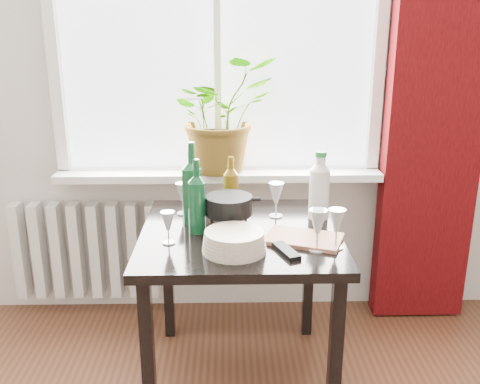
{
  "coord_description": "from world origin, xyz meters",
  "views": [
    {
      "loc": [
        0.05,
        -0.6,
        1.59
      ],
      "look_at": [
        0.1,
        1.55,
        0.92
      ],
      "focal_mm": 40.0,
      "sensor_mm": 36.0,
      "label": 1
    }
  ],
  "objects_px": {
    "cleaning_bottle": "(319,184)",
    "wineglass_front_left": "(168,227)",
    "wineglass_back_left": "(183,198)",
    "wine_bottle_left": "(197,196)",
    "wineglass_front_right": "(318,230)",
    "wine_bottle_right": "(192,182)",
    "wineglass_far_right": "(336,228)",
    "potted_plant": "(221,115)",
    "radiator": "(87,250)",
    "tv_remote": "(286,251)",
    "cutting_board": "(304,239)",
    "fondue_pot": "(229,213)",
    "plate_stack": "(234,242)",
    "bottle_amber": "(231,185)",
    "table": "(240,250)",
    "wineglass_back_center": "(276,199)"
  },
  "relations": [
    {
      "from": "cleaning_bottle",
      "to": "wineglass_front_left",
      "type": "bearing_deg",
      "value": -156.53
    },
    {
      "from": "wineglass_front_left",
      "to": "wineglass_back_left",
      "type": "bearing_deg",
      "value": 85.06
    },
    {
      "from": "wine_bottle_left",
      "to": "wineglass_front_right",
      "type": "relative_size",
      "value": 1.88
    },
    {
      "from": "wine_bottle_right",
      "to": "wineglass_front_left",
      "type": "relative_size",
      "value": 2.71
    },
    {
      "from": "wine_bottle_right",
      "to": "wineglass_far_right",
      "type": "distance_m",
      "value": 0.67
    },
    {
      "from": "potted_plant",
      "to": "wineglass_front_right",
      "type": "distance_m",
      "value": 0.97
    },
    {
      "from": "radiator",
      "to": "tv_remote",
      "type": "distance_m",
      "value": 1.39
    },
    {
      "from": "wineglass_far_right",
      "to": "cutting_board",
      "type": "height_order",
      "value": "wineglass_far_right"
    },
    {
      "from": "wineglass_front_left",
      "to": "wine_bottle_right",
      "type": "bearing_deg",
      "value": 70.58
    },
    {
      "from": "radiator",
      "to": "fondue_pot",
      "type": "xyz_separation_m",
      "value": [
        0.8,
        -0.63,
        0.44
      ]
    },
    {
      "from": "wine_bottle_left",
      "to": "fondue_pot",
      "type": "bearing_deg",
      "value": 5.78
    },
    {
      "from": "wineglass_front_right",
      "to": "plate_stack",
      "type": "bearing_deg",
      "value": -179.47
    },
    {
      "from": "bottle_amber",
      "to": "cleaning_bottle",
      "type": "distance_m",
      "value": 0.41
    },
    {
      "from": "table",
      "to": "cutting_board",
      "type": "distance_m",
      "value": 0.3
    },
    {
      "from": "cleaning_bottle",
      "to": "wine_bottle_left",
      "type": "bearing_deg",
      "value": -163.49
    },
    {
      "from": "table",
      "to": "potted_plant",
      "type": "relative_size",
      "value": 1.42
    },
    {
      "from": "radiator",
      "to": "plate_stack",
      "type": "bearing_deg",
      "value": -45.9
    },
    {
      "from": "wineglass_front_right",
      "to": "wineglass_back_center",
      "type": "height_order",
      "value": "wineglass_front_right"
    },
    {
      "from": "table",
      "to": "cleaning_bottle",
      "type": "xyz_separation_m",
      "value": [
        0.36,
        0.15,
        0.25
      ]
    },
    {
      "from": "radiator",
      "to": "wineglass_front_right",
      "type": "height_order",
      "value": "wineglass_front_right"
    },
    {
      "from": "radiator",
      "to": "table",
      "type": "height_order",
      "value": "table"
    },
    {
      "from": "wineglass_far_right",
      "to": "wineglass_front_left",
      "type": "bearing_deg",
      "value": 174.71
    },
    {
      "from": "wineglass_back_center",
      "to": "fondue_pot",
      "type": "distance_m",
      "value": 0.28
    },
    {
      "from": "wineglass_back_left",
      "to": "fondue_pot",
      "type": "distance_m",
      "value": 0.31
    },
    {
      "from": "wine_bottle_left",
      "to": "wine_bottle_right",
      "type": "height_order",
      "value": "wine_bottle_right"
    },
    {
      "from": "wine_bottle_left",
      "to": "wineglass_back_left",
      "type": "xyz_separation_m",
      "value": [
        -0.08,
        0.23,
        -0.09
      ]
    },
    {
      "from": "wineglass_back_center",
      "to": "plate_stack",
      "type": "relative_size",
      "value": 0.66
    },
    {
      "from": "cleaning_bottle",
      "to": "fondue_pot",
      "type": "xyz_separation_m",
      "value": [
        -0.41,
        -0.15,
        -0.08
      ]
    },
    {
      "from": "wineglass_far_right",
      "to": "wineglass_front_left",
      "type": "height_order",
      "value": "wineglass_far_right"
    },
    {
      "from": "wineglass_front_left",
      "to": "potted_plant",
      "type": "bearing_deg",
      "value": 74.41
    },
    {
      "from": "wineglass_front_left",
      "to": "cutting_board",
      "type": "relative_size",
      "value": 0.45
    },
    {
      "from": "cleaning_bottle",
      "to": "plate_stack",
      "type": "height_order",
      "value": "cleaning_bottle"
    },
    {
      "from": "wineglass_back_center",
      "to": "wineglass_front_left",
      "type": "bearing_deg",
      "value": -146.42
    },
    {
      "from": "plate_stack",
      "to": "fondue_pot",
      "type": "distance_m",
      "value": 0.23
    },
    {
      "from": "table",
      "to": "radiator",
      "type": "bearing_deg",
      "value": 143.46
    },
    {
      "from": "table",
      "to": "plate_stack",
      "type": "xyz_separation_m",
      "value": [
        -0.03,
        -0.22,
        0.13
      ]
    },
    {
      "from": "wineglass_far_right",
      "to": "cutting_board",
      "type": "xyz_separation_m",
      "value": [
        -0.12,
        0.08,
        -0.08
      ]
    },
    {
      "from": "radiator",
      "to": "wine_bottle_right",
      "type": "height_order",
      "value": "wine_bottle_right"
    },
    {
      "from": "wineglass_back_left",
      "to": "cutting_board",
      "type": "xyz_separation_m",
      "value": [
        0.52,
        -0.34,
        -0.07
      ]
    },
    {
      "from": "table",
      "to": "wineglass_back_left",
      "type": "height_order",
      "value": "wineglass_back_left"
    },
    {
      "from": "cleaning_bottle",
      "to": "wineglass_front_right",
      "type": "bearing_deg",
      "value": -99.96
    },
    {
      "from": "cutting_board",
      "to": "wineglass_back_left",
      "type": "bearing_deg",
      "value": 147.24
    },
    {
      "from": "wine_bottle_right",
      "to": "wineglass_front_left",
      "type": "xyz_separation_m",
      "value": [
        -0.08,
        -0.24,
        -0.12
      ]
    },
    {
      "from": "wineglass_front_left",
      "to": "wineglass_front_right",
      "type": "bearing_deg",
      "value": -8.0
    },
    {
      "from": "table",
      "to": "wine_bottle_left",
      "type": "bearing_deg",
      "value": -177.07
    },
    {
      "from": "radiator",
      "to": "potted_plant",
      "type": "height_order",
      "value": "potted_plant"
    },
    {
      "from": "wineglass_back_center",
      "to": "fondue_pot",
      "type": "relative_size",
      "value": 0.72
    },
    {
      "from": "radiator",
      "to": "wineglass_front_right",
      "type": "bearing_deg",
      "value": -36.38
    },
    {
      "from": "bottle_amber",
      "to": "wineglass_front_right",
      "type": "xyz_separation_m",
      "value": [
        0.34,
        -0.43,
        -0.06
      ]
    },
    {
      "from": "cleaning_bottle",
      "to": "wineglass_back_left",
      "type": "height_order",
      "value": "cleaning_bottle"
    }
  ]
}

